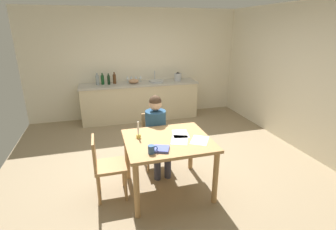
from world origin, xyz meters
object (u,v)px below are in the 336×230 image
bottle_sauce (114,79)px  wine_glass_by_kettle (136,77)px  chair_side_empty (105,165)px  bottle_wine_red (109,80)px  wine_glass_back_right (128,78)px  bottle_oil (97,80)px  wine_glass_near_sink (141,77)px  person_seated (157,129)px  sink_unit (156,81)px  stovetop_kettle (178,77)px  bottle_vinegar (103,80)px  book_magazine (161,149)px  mixing_bowl (134,81)px  dining_table (168,147)px  candlestick (138,134)px  coffee_mug (152,149)px  chair_at_table (155,137)px  wine_glass_back_left (131,78)px

bottle_sauce → wine_glass_by_kettle: bottle_sauce is taller
chair_side_empty → bottle_wine_red: size_ratio=3.35×
wine_glass_back_right → bottle_oil: bearing=-170.5°
bottle_wine_red → wine_glass_near_sink: (0.77, 0.12, 0.00)m
person_seated → sink_unit: bearing=76.8°
sink_unit → bottle_oil: bottle_oil is taller
bottle_oil → wine_glass_by_kettle: bearing=7.4°
chair_side_empty → stovetop_kettle: size_ratio=3.89×
person_seated → bottle_oil: bearing=108.4°
sink_unit → bottle_vinegar: bottle_vinegar is taller
book_magazine → wine_glass_back_right: size_ratio=1.19×
chair_side_empty → mixing_bowl: size_ratio=3.66×
dining_table → wine_glass_near_sink: 3.17m
bottle_wine_red → stovetop_kettle: (1.67, -0.03, -0.01)m
dining_table → bottle_vinegar: bearing=103.0°
candlestick → wine_glass_back_right: 3.02m
bottle_oil → wine_glass_near_sink: bearing=6.6°
coffee_mug → wine_glass_near_sink: (0.48, 3.46, 0.19)m
chair_at_table → stovetop_kettle: 2.57m
book_magazine → chair_side_empty: bearing=173.4°
chair_side_empty → coffee_mug: bearing=-36.9°
bottle_oil → wine_glass_by_kettle: size_ratio=1.76×
person_seated → wine_glass_near_sink: 2.58m
person_seated → book_magazine: person_seated is taller
candlestick → wine_glass_back_right: wine_glass_back_right is taller
coffee_mug → wine_glass_near_sink: bearing=82.0°
bottle_wine_red → wine_glass_by_kettle: (0.65, 0.12, 0.00)m
wine_glass_by_kettle → chair_side_empty: bearing=-106.4°
dining_table → bottle_wine_red: (-0.57, 3.02, 0.35)m
coffee_mug → bottle_oil: 3.39m
candlestick → bottle_wine_red: bottle_wine_red is taller
chair_at_table → bottle_vinegar: 2.48m
dining_table → book_magazine: (-0.16, -0.28, 0.13)m
coffee_mug → bottle_oil: bottle_oil is taller
bottle_sauce → wine_glass_back_right: (0.31, 0.06, -0.00)m
chair_at_table → wine_glass_back_left: bearing=90.5°
dining_table → candlestick: 0.43m
stovetop_kettle → wine_glass_back_left: bearing=172.5°
person_seated → wine_glass_near_sink: person_seated is taller
bottle_sauce → wine_glass_back_left: 0.41m
book_magazine → wine_glass_by_kettle: bearing=107.5°
chair_at_table → wine_glass_back_right: (-0.11, 2.40, 0.53)m
mixing_bowl → wine_glass_back_right: 0.21m
person_seated → chair_side_empty: 0.98m
dining_table → wine_glass_back_right: size_ratio=7.28×
bottle_sauce → wine_glass_back_right: 0.32m
wine_glass_back_left → person_seated: bearing=-89.5°
sink_unit → stovetop_kettle: 0.56m
sink_unit → wine_glass_by_kettle: 0.50m
mixing_bowl → wine_glass_back_left: bearing=102.2°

